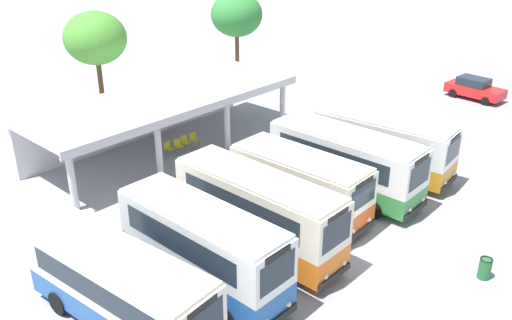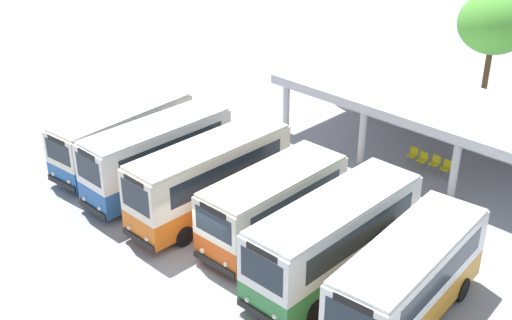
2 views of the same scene
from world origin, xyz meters
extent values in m
plane|color=#939399|center=(0.00, 0.00, 0.00)|extent=(180.00, 180.00, 0.00)
cylinder|color=black|center=(-8.68, 5.61, 0.45)|extent=(0.30, 0.92, 0.90)
cylinder|color=black|center=(-10.72, 5.44, 0.45)|extent=(0.30, 0.92, 0.90)
cube|color=#23569E|center=(-9.50, 3.16, 0.84)|extent=(2.80, 7.80, 0.92)
cube|color=beige|center=(-9.50, 3.16, 2.08)|extent=(2.80, 7.80, 1.54)
cube|color=beige|center=(-9.50, 3.16, 2.91)|extent=(2.71, 7.57, 0.12)
cube|color=black|center=(-9.17, -0.63, 2.73)|extent=(1.29, 0.16, 0.24)
cube|color=#1E2833|center=(-8.44, 3.36, 2.13)|extent=(0.56, 6.10, 0.85)
cube|color=#1E2833|center=(-10.57, 3.17, 2.13)|extent=(0.56, 6.10, 0.85)
cylinder|color=black|center=(-5.14, 0.44, 0.45)|extent=(0.22, 0.90, 0.90)
cylinder|color=black|center=(-7.17, 0.44, 0.45)|extent=(0.22, 0.90, 0.90)
cylinder|color=black|center=(-5.15, 4.98, 0.45)|extent=(0.22, 0.90, 0.90)
cylinder|color=black|center=(-7.18, 4.98, 0.45)|extent=(0.22, 0.90, 0.90)
cube|color=#23569E|center=(-6.16, 2.71, 0.96)|extent=(2.15, 7.33, 1.15)
cube|color=silver|center=(-6.16, 2.71, 2.41)|extent=(2.15, 7.33, 1.75)
cube|color=silver|center=(-6.16, 2.71, 3.34)|extent=(2.08, 7.11, 0.12)
cube|color=black|center=(-6.15, -0.98, 0.52)|extent=(2.02, 0.11, 0.28)
cube|color=#1E2833|center=(-6.15, -0.94, 2.46)|extent=(1.74, 0.05, 1.14)
cube|color=black|center=(-6.15, -0.94, 3.16)|extent=(1.28, 0.05, 0.24)
cube|color=#1E2833|center=(-5.11, 2.81, 2.46)|extent=(0.06, 5.86, 0.96)
cube|color=#1E2833|center=(-7.21, 2.81, 2.46)|extent=(0.06, 5.86, 0.96)
sphere|color=#EAEACC|center=(-5.57, -0.97, 0.83)|extent=(0.20, 0.20, 0.20)
cylinder|color=black|center=(-1.81, 0.53, 0.45)|extent=(0.22, 0.90, 0.90)
cylinder|color=black|center=(-3.85, 0.53, 0.45)|extent=(0.22, 0.90, 0.90)
cylinder|color=black|center=(-1.80, 5.40, 0.45)|extent=(0.22, 0.90, 0.90)
cylinder|color=black|center=(-3.84, 5.40, 0.45)|extent=(0.22, 0.90, 0.90)
cube|color=orange|center=(-2.82, 2.96, 0.94)|extent=(2.14, 7.86, 1.12)
cube|color=beige|center=(-2.82, 2.96, 2.41)|extent=(2.14, 7.86, 1.82)
cube|color=beige|center=(-2.82, 2.96, 3.38)|extent=(2.08, 7.63, 0.12)
cube|color=black|center=(-2.83, -1.00, 0.52)|extent=(2.03, 0.10, 0.28)
cube|color=#1E2833|center=(-2.83, -0.95, 2.46)|extent=(1.75, 0.05, 1.18)
cube|color=black|center=(-2.83, -0.95, 3.20)|extent=(1.28, 0.05, 0.24)
cube|color=#1E2833|center=(-1.76, 3.06, 2.46)|extent=(0.04, 6.29, 1.00)
cube|color=#1E2833|center=(-3.88, 3.06, 2.46)|extent=(0.04, 6.29, 1.00)
sphere|color=#EAEACC|center=(-2.24, -0.99, 0.83)|extent=(0.20, 0.20, 0.20)
sphere|color=#EAEACC|center=(-3.42, -0.99, 0.83)|extent=(0.20, 0.20, 0.20)
cylinder|color=black|center=(1.67, 1.34, 0.45)|extent=(0.24, 0.90, 0.90)
cylinder|color=black|center=(-0.57, 1.30, 0.45)|extent=(0.24, 0.90, 0.90)
cylinder|color=black|center=(1.59, 5.49, 0.45)|extent=(0.24, 0.90, 0.90)
cylinder|color=black|center=(-0.65, 5.44, 0.45)|extent=(0.24, 0.90, 0.90)
cube|color=#D14C14|center=(0.51, 3.39, 0.92)|extent=(2.48, 6.73, 1.07)
cube|color=beige|center=(0.51, 3.39, 2.22)|extent=(2.48, 6.73, 1.55)
cube|color=beige|center=(0.51, 3.39, 3.06)|extent=(2.40, 6.53, 0.12)
cube|color=black|center=(0.58, 0.02, 0.52)|extent=(2.23, 0.14, 0.28)
cube|color=#1E2833|center=(0.58, 0.06, 2.27)|extent=(1.92, 0.09, 1.01)
cube|color=black|center=(0.58, 0.06, 2.88)|extent=(1.41, 0.08, 0.24)
cube|color=#1E2833|center=(1.67, 3.51, 2.27)|extent=(0.14, 5.35, 0.85)
cube|color=#1E2833|center=(-0.65, 3.47, 2.27)|extent=(0.14, 5.35, 0.85)
sphere|color=#EAEACC|center=(1.22, 0.04, 0.83)|extent=(0.20, 0.20, 0.20)
sphere|color=#EAEACC|center=(-0.07, 0.02, 0.83)|extent=(0.20, 0.20, 0.20)
cylinder|color=black|center=(4.99, 0.70, 0.45)|extent=(0.23, 0.90, 0.90)
cylinder|color=black|center=(2.76, 0.68, 0.45)|extent=(0.23, 0.90, 0.90)
cylinder|color=black|center=(4.93, 5.62, 0.45)|extent=(0.23, 0.90, 0.90)
cylinder|color=black|center=(2.71, 5.60, 0.45)|extent=(0.23, 0.90, 0.90)
cube|color=#337F3D|center=(3.85, 3.15, 0.89)|extent=(2.42, 7.96, 1.01)
cube|color=silver|center=(3.85, 3.15, 2.30)|extent=(2.42, 7.96, 1.81)
cube|color=silver|center=(3.85, 3.15, 3.26)|extent=(2.34, 7.72, 0.12)
cube|color=black|center=(3.89, -0.85, 0.52)|extent=(2.21, 0.13, 0.28)
cube|color=#1E2833|center=(3.89, -0.80, 2.35)|extent=(1.91, 0.07, 1.18)
cube|color=black|center=(3.89, -0.80, 3.08)|extent=(1.40, 0.07, 0.24)
cube|color=#1E2833|center=(5.00, 3.26, 2.35)|extent=(0.11, 6.35, 1.00)
cube|color=#1E2833|center=(2.69, 3.24, 2.35)|extent=(0.11, 6.35, 1.00)
sphere|color=#EAEACC|center=(4.53, -0.83, 0.83)|extent=(0.20, 0.20, 0.20)
sphere|color=#EAEACC|center=(3.25, -0.84, 0.83)|extent=(0.20, 0.20, 0.20)
cylinder|color=black|center=(8.50, 0.77, 0.45)|extent=(0.30, 0.92, 0.90)
cylinder|color=black|center=(6.31, 0.56, 0.45)|extent=(0.30, 0.92, 0.90)
cylinder|color=black|center=(8.06, 5.35, 0.45)|extent=(0.30, 0.92, 0.90)
cylinder|color=black|center=(5.87, 5.15, 0.45)|extent=(0.30, 0.92, 0.90)
cube|color=orange|center=(7.18, 2.96, 0.92)|extent=(2.99, 7.62, 1.07)
cube|color=silver|center=(7.18, 2.96, 2.28)|extent=(2.99, 7.62, 1.65)
cube|color=silver|center=(7.18, 2.96, 3.16)|extent=(2.90, 7.39, 0.12)
cube|color=black|center=(7.54, -0.77, 0.52)|extent=(2.18, 0.31, 0.28)
cube|color=#1E2833|center=(7.53, -0.73, 2.33)|extent=(1.88, 0.23, 1.07)
cube|color=black|center=(7.53, -0.73, 2.98)|extent=(1.38, 0.18, 0.24)
cube|color=#1E2833|center=(8.31, 3.16, 2.33)|extent=(0.60, 5.92, 0.91)
cube|color=#1E2833|center=(6.04, 2.95, 2.33)|extent=(0.60, 5.92, 0.91)
sphere|color=#EAEACC|center=(8.16, -0.70, 0.83)|extent=(0.20, 0.20, 0.20)
sphere|color=#EAEACC|center=(6.91, -0.82, 0.83)|extent=(0.20, 0.20, 0.20)
cylinder|color=black|center=(24.12, 3.13, 0.32)|extent=(0.23, 0.65, 0.64)
cylinder|color=black|center=(22.47, 3.27, 0.32)|extent=(0.23, 0.65, 0.64)
cylinder|color=black|center=(24.35, 5.75, 0.32)|extent=(0.23, 0.65, 0.64)
cylinder|color=black|center=(22.69, 5.89, 0.32)|extent=(0.23, 0.65, 0.64)
cube|color=red|center=(23.41, 4.51, 0.67)|extent=(2.11, 4.37, 0.70)
cube|color=#1E2833|center=(23.43, 4.72, 1.32)|extent=(1.68, 2.32, 0.60)
cylinder|color=silver|center=(-6.32, 11.70, 1.60)|extent=(0.36, 0.36, 3.20)
cylinder|color=silver|center=(-1.16, 11.70, 1.60)|extent=(0.36, 0.36, 3.20)
cylinder|color=silver|center=(4.00, 11.70, 1.60)|extent=(0.36, 0.36, 3.20)
cylinder|color=silver|center=(9.15, 11.70, 1.60)|extent=(0.36, 0.36, 3.20)
cube|color=silver|center=(1.42, 16.82, 1.60)|extent=(16.27, 0.20, 3.20)
cube|color=silver|center=(1.42, 14.16, 3.30)|extent=(16.77, 6.02, 0.20)
cube|color=silver|center=(1.42, 11.20, 3.06)|extent=(16.77, 0.10, 0.28)
cylinder|color=slate|center=(0.99, 13.16, 0.22)|extent=(0.03, 0.03, 0.44)
cylinder|color=slate|center=(0.64, 13.16, 0.22)|extent=(0.03, 0.03, 0.44)
cylinder|color=slate|center=(0.99, 13.51, 0.22)|extent=(0.03, 0.03, 0.44)
cylinder|color=slate|center=(0.64, 13.51, 0.22)|extent=(0.03, 0.03, 0.44)
cube|color=yellow|center=(0.81, 13.34, 0.46)|extent=(0.45, 0.45, 0.04)
cube|color=yellow|center=(0.81, 13.54, 0.66)|extent=(0.44, 0.05, 0.40)
cylinder|color=slate|center=(1.64, 13.03, 0.22)|extent=(0.03, 0.03, 0.44)
cylinder|color=slate|center=(1.29, 13.02, 0.22)|extent=(0.03, 0.03, 0.44)
cylinder|color=slate|center=(1.63, 13.38, 0.22)|extent=(0.03, 0.03, 0.44)
cylinder|color=slate|center=(1.28, 13.38, 0.22)|extent=(0.03, 0.03, 0.44)
cube|color=yellow|center=(1.46, 13.20, 0.46)|extent=(0.45, 0.45, 0.04)
cube|color=yellow|center=(1.46, 13.40, 0.66)|extent=(0.44, 0.05, 0.40)
cylinder|color=slate|center=(2.28, 13.15, 0.22)|extent=(0.03, 0.03, 0.44)
cylinder|color=slate|center=(1.93, 13.14, 0.22)|extent=(0.03, 0.03, 0.44)
cylinder|color=slate|center=(2.28, 13.50, 0.22)|extent=(0.03, 0.03, 0.44)
cylinder|color=slate|center=(1.93, 13.49, 0.22)|extent=(0.03, 0.03, 0.44)
cube|color=yellow|center=(2.10, 13.32, 0.46)|extent=(0.45, 0.45, 0.04)
cube|color=yellow|center=(2.10, 13.52, 0.66)|extent=(0.44, 0.05, 0.40)
cylinder|color=slate|center=(2.93, 13.08, 0.22)|extent=(0.03, 0.03, 0.44)
cylinder|color=slate|center=(2.57, 13.07, 0.22)|extent=(0.03, 0.03, 0.44)
cylinder|color=slate|center=(2.92, 13.43, 0.22)|extent=(0.03, 0.03, 0.44)
cylinder|color=slate|center=(2.57, 13.42, 0.22)|extent=(0.03, 0.03, 0.44)
cube|color=yellow|center=(2.75, 13.25, 0.46)|extent=(0.45, 0.45, 0.04)
cube|color=yellow|center=(2.75, 13.45, 0.66)|extent=(0.44, 0.05, 0.40)
cylinder|color=brown|center=(0.91, 20.10, 2.25)|extent=(0.32, 0.32, 4.49)
ellipsoid|color=#4C9933|center=(0.91, 20.10, 5.95)|extent=(3.89, 3.89, 3.31)
cylinder|color=brown|center=(13.50, 20.12, 2.14)|extent=(0.32, 0.32, 4.28)
ellipsoid|color=#338438|center=(13.50, 20.12, 5.79)|extent=(4.02, 4.02, 3.42)
cylinder|color=#266633|center=(1.69, -4.99, 0.42)|extent=(0.48, 0.48, 0.85)
torus|color=black|center=(1.69, -4.99, 0.87)|extent=(0.49, 0.49, 0.06)
camera|label=1|loc=(-17.50, -10.41, 13.30)|focal=38.55mm
camera|label=2|loc=(16.38, -13.80, 15.69)|focal=47.07mm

